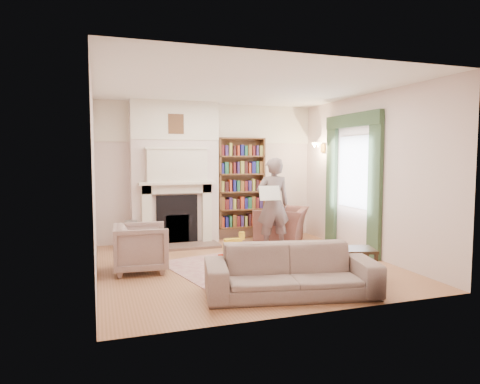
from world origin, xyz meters
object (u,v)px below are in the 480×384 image
object	(u,v)px
rocking_horse	(233,245)
coffee_table	(348,264)
paraffin_heater	(131,235)
sofa	(291,271)
armchair_reading	(282,225)
armchair_left	(141,248)
man_reading	(273,204)
bookcase	(241,183)

from	to	relation	value
rocking_horse	coffee_table	bearing A→B (deg)	-61.87
coffee_table	paraffin_heater	xyz separation A→B (m)	(-2.75, 2.94, 0.05)
sofa	armchair_reading	bearing A→B (deg)	79.06
sofa	paraffin_heater	bearing A→B (deg)	128.49
armchair_reading	coffee_table	distance (m)	2.69
armchair_left	rocking_horse	xyz separation A→B (m)	(1.59, 0.44, -0.15)
armchair_reading	paraffin_heater	world-z (taller)	armchair_reading
armchair_left	man_reading	bearing A→B (deg)	-71.06
sofa	armchair_left	bearing A→B (deg)	145.18
paraffin_heater	bookcase	bearing A→B (deg)	10.50
bookcase	paraffin_heater	distance (m)	2.50
bookcase	armchair_reading	xyz separation A→B (m)	(0.63, -0.68, -0.82)
sofa	paraffin_heater	size ratio (longest dim) A/B	3.86
paraffin_heater	rocking_horse	world-z (taller)	paraffin_heater
armchair_left	rocking_horse	bearing A→B (deg)	-71.63
bookcase	sofa	size ratio (longest dim) A/B	0.87
bookcase	sofa	bearing A→B (deg)	-99.09
coffee_table	bookcase	bearing A→B (deg)	115.08
paraffin_heater	man_reading	bearing A→B (deg)	-19.17
bookcase	armchair_reading	world-z (taller)	bookcase
sofa	man_reading	xyz separation A→B (m)	(0.78, 2.42, 0.54)
armchair_left	sofa	size ratio (longest dim) A/B	0.37
paraffin_heater	rocking_horse	distance (m)	1.97
rocking_horse	armchair_reading	bearing A→B (deg)	29.82
armchair_left	sofa	distance (m)	2.40
sofa	paraffin_heater	xyz separation A→B (m)	(-1.70, 3.28, -0.03)
sofa	man_reading	distance (m)	2.60
armchair_reading	paraffin_heater	distance (m)	2.94
bookcase	armchair_left	bearing A→B (deg)	-138.70
armchair_left	coffee_table	size ratio (longest dim) A/B	1.13
man_reading	armchair_reading	bearing A→B (deg)	-123.15
armchair_left	man_reading	world-z (taller)	man_reading
man_reading	rocking_horse	distance (m)	1.10
man_reading	coffee_table	xyz separation A→B (m)	(0.27, -2.08, -0.63)
armchair_reading	rocking_horse	size ratio (longest dim) A/B	2.24
man_reading	paraffin_heater	xyz separation A→B (m)	(-2.47, 0.86, -0.58)
bookcase	man_reading	bearing A→B (deg)	-81.92
paraffin_heater	rocking_horse	bearing A→B (deg)	-34.66
armchair_reading	sofa	bearing A→B (deg)	13.06
sofa	rocking_horse	distance (m)	2.16
armchair_reading	paraffin_heater	bearing A→B (deg)	-59.96
armchair_left	coffee_table	bearing A→B (deg)	-113.98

